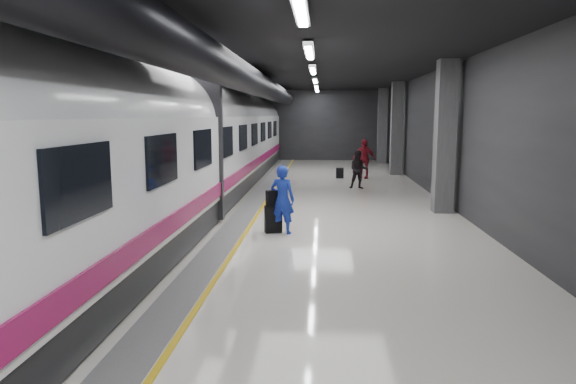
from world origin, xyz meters
name	(u,v)px	position (x,y,z in m)	size (l,w,h in m)	color
ground	(287,224)	(0.00, 0.00, 0.00)	(40.00, 40.00, 0.00)	silver
platform_hall	(279,92)	(-0.29, 0.96, 3.54)	(10.02, 40.02, 4.51)	black
train	(166,146)	(-3.25, 0.00, 2.07)	(3.05, 38.00, 4.05)	black
traveler_main	(282,200)	(-0.04, -1.14, 0.85)	(0.62, 0.41, 1.69)	#1B2BD0
suitcase_main	(273,219)	(-0.27, -1.05, 0.33)	(0.41, 0.26, 0.67)	black
shoulder_bag	(272,198)	(-0.30, -1.06, 0.86)	(0.29, 0.16, 0.39)	black
traveler_far_a	(359,170)	(2.38, 6.83, 0.76)	(0.74, 0.58, 1.52)	black
traveler_far_b	(364,159)	(2.86, 10.28, 0.91)	(1.06, 0.44, 1.81)	maroon
suitcase_far	(340,173)	(1.76, 10.24, 0.24)	(0.33, 0.21, 0.48)	black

